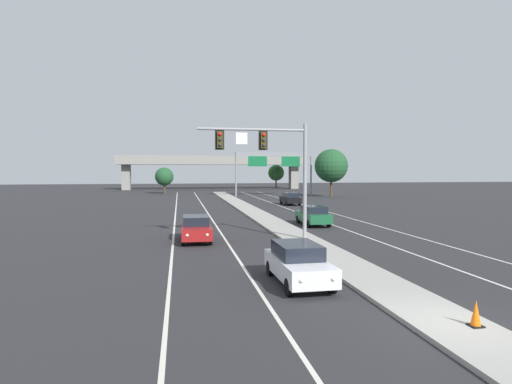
{
  "coord_description": "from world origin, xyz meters",
  "views": [
    {
      "loc": [
        -7.58,
        -10.81,
        4.49
      ],
      "look_at": [
        -3.2,
        13.58,
        3.2
      ],
      "focal_mm": 30.02,
      "sensor_mm": 36.0,
      "label": 1
    }
  ],
  "objects_px": {
    "overhead_signal_mast": "(272,156)",
    "tree_far_left_b": "(164,177)",
    "car_oncoming_white": "(298,263)",
    "highway_sign_gantry": "(274,160)",
    "car_oncoming_red": "(196,228)",
    "traffic_cone_median_nose": "(476,314)",
    "tree_far_right_b": "(331,166)",
    "car_receding_black": "(290,198)",
    "car_receding_green": "(313,215)",
    "tree_far_right_a": "(276,173)"
  },
  "relations": [
    {
      "from": "overhead_signal_mast",
      "to": "tree_far_left_b",
      "type": "height_order",
      "value": "overhead_signal_mast"
    },
    {
      "from": "car_oncoming_white",
      "to": "highway_sign_gantry",
      "type": "relative_size",
      "value": 0.34
    },
    {
      "from": "car_oncoming_red",
      "to": "overhead_signal_mast",
      "type": "bearing_deg",
      "value": -12.99
    },
    {
      "from": "traffic_cone_median_nose",
      "to": "tree_far_right_b",
      "type": "distance_m",
      "value": 58.78
    },
    {
      "from": "car_receding_black",
      "to": "car_oncoming_white",
      "type": "bearing_deg",
      "value": -104.27
    },
    {
      "from": "car_receding_green",
      "to": "highway_sign_gantry",
      "type": "xyz_separation_m",
      "value": [
        5.14,
        37.56,
        5.34
      ]
    },
    {
      "from": "overhead_signal_mast",
      "to": "car_oncoming_white",
      "type": "xyz_separation_m",
      "value": [
        -1.03,
        -9.76,
        -4.49
      ]
    },
    {
      "from": "car_oncoming_red",
      "to": "car_receding_green",
      "type": "distance_m",
      "value": 11.41
    },
    {
      "from": "car_oncoming_red",
      "to": "tree_far_left_b",
      "type": "bearing_deg",
      "value": 93.95
    },
    {
      "from": "car_oncoming_white",
      "to": "car_receding_green",
      "type": "distance_m",
      "value": 17.98
    },
    {
      "from": "car_receding_black",
      "to": "tree_far_right_b",
      "type": "xyz_separation_m",
      "value": [
        10.5,
        13.7,
        4.31
      ]
    },
    {
      "from": "car_receding_black",
      "to": "traffic_cone_median_nose",
      "type": "relative_size",
      "value": 6.05
    },
    {
      "from": "tree_far_right_a",
      "to": "overhead_signal_mast",
      "type": "bearing_deg",
      "value": -103.07
    },
    {
      "from": "car_receding_green",
      "to": "tree_far_right_b",
      "type": "bearing_deg",
      "value": 67.65
    },
    {
      "from": "highway_sign_gantry",
      "to": "car_oncoming_white",
      "type": "bearing_deg",
      "value": -101.6
    },
    {
      "from": "car_receding_black",
      "to": "tree_far_right_b",
      "type": "relative_size",
      "value": 0.57
    },
    {
      "from": "tree_far_left_b",
      "to": "car_oncoming_white",
      "type": "bearing_deg",
      "value": -83.57
    },
    {
      "from": "overhead_signal_mast",
      "to": "highway_sign_gantry",
      "type": "bearing_deg",
      "value": 77.21
    },
    {
      "from": "tree_far_right_b",
      "to": "overhead_signal_mast",
      "type": "bearing_deg",
      "value": -114.79
    },
    {
      "from": "car_receding_green",
      "to": "car_receding_black",
      "type": "distance_m",
      "value": 20.17
    },
    {
      "from": "car_receding_black",
      "to": "traffic_cone_median_nose",
      "type": "xyz_separation_m",
      "value": [
        -5.9,
        -42.57,
        -0.31
      ]
    },
    {
      "from": "overhead_signal_mast",
      "to": "car_oncoming_white",
      "type": "relative_size",
      "value": 1.6
    },
    {
      "from": "traffic_cone_median_nose",
      "to": "car_receding_green",
      "type": "bearing_deg",
      "value": 83.5
    },
    {
      "from": "highway_sign_gantry",
      "to": "tree_far_right_b",
      "type": "xyz_separation_m",
      "value": [
        8.67,
        -3.97,
        -1.03
      ]
    },
    {
      "from": "car_oncoming_red",
      "to": "car_receding_green",
      "type": "height_order",
      "value": "same"
    },
    {
      "from": "car_receding_green",
      "to": "tree_far_right_a",
      "type": "bearing_deg",
      "value": 79.54
    },
    {
      "from": "overhead_signal_mast",
      "to": "highway_sign_gantry",
      "type": "relative_size",
      "value": 0.54
    },
    {
      "from": "car_oncoming_white",
      "to": "car_receding_black",
      "type": "height_order",
      "value": "same"
    },
    {
      "from": "traffic_cone_median_nose",
      "to": "tree_far_right_b",
      "type": "height_order",
      "value": "tree_far_right_b"
    },
    {
      "from": "tree_far_right_a",
      "to": "car_receding_black",
      "type": "bearing_deg",
      "value": -100.85
    },
    {
      "from": "car_receding_green",
      "to": "tree_far_right_a",
      "type": "height_order",
      "value": "tree_far_right_a"
    },
    {
      "from": "car_oncoming_red",
      "to": "highway_sign_gantry",
      "type": "bearing_deg",
      "value": 71.3
    },
    {
      "from": "overhead_signal_mast",
      "to": "car_receding_green",
      "type": "xyz_separation_m",
      "value": [
        5.02,
        7.17,
        -4.49
      ]
    },
    {
      "from": "highway_sign_gantry",
      "to": "traffic_cone_median_nose",
      "type": "bearing_deg",
      "value": -97.3
    },
    {
      "from": "tree_far_right_a",
      "to": "tree_far_left_b",
      "type": "bearing_deg",
      "value": -139.94
    },
    {
      "from": "overhead_signal_mast",
      "to": "tree_far_left_b",
      "type": "distance_m",
      "value": 56.04
    },
    {
      "from": "tree_far_left_b",
      "to": "traffic_cone_median_nose",
      "type": "bearing_deg",
      "value": -81.33
    },
    {
      "from": "car_receding_green",
      "to": "car_receding_black",
      "type": "xyz_separation_m",
      "value": [
        3.31,
        19.89,
        0.0
      ]
    },
    {
      "from": "car_receding_green",
      "to": "tree_far_right_a",
      "type": "distance_m",
      "value": 71.64
    },
    {
      "from": "car_oncoming_red",
      "to": "tree_far_right_a",
      "type": "distance_m",
      "value": 79.83
    },
    {
      "from": "tree_far_right_b",
      "to": "tree_far_right_a",
      "type": "xyz_separation_m",
      "value": [
        -0.82,
        36.8,
        -1.39
      ]
    },
    {
      "from": "car_oncoming_white",
      "to": "overhead_signal_mast",
      "type": "bearing_deg",
      "value": 83.96
    },
    {
      "from": "tree_far_right_b",
      "to": "tree_far_right_a",
      "type": "bearing_deg",
      "value": 91.27
    },
    {
      "from": "traffic_cone_median_nose",
      "to": "tree_far_right_b",
      "type": "xyz_separation_m",
      "value": [
        16.39,
        56.26,
        4.62
      ]
    },
    {
      "from": "car_oncoming_red",
      "to": "tree_far_right_b",
      "type": "bearing_deg",
      "value": 59.42
    },
    {
      "from": "car_receding_green",
      "to": "tree_far_left_b",
      "type": "relative_size",
      "value": 0.91
    },
    {
      "from": "car_oncoming_red",
      "to": "car_oncoming_white",
      "type": "bearing_deg",
      "value": -71.64
    },
    {
      "from": "highway_sign_gantry",
      "to": "tree_far_right_a",
      "type": "xyz_separation_m",
      "value": [
        7.86,
        32.83,
        -2.42
      ]
    },
    {
      "from": "car_oncoming_red",
      "to": "traffic_cone_median_nose",
      "type": "relative_size",
      "value": 6.05
    },
    {
      "from": "car_receding_black",
      "to": "tree_far_left_b",
      "type": "height_order",
      "value": "tree_far_left_b"
    }
  ]
}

